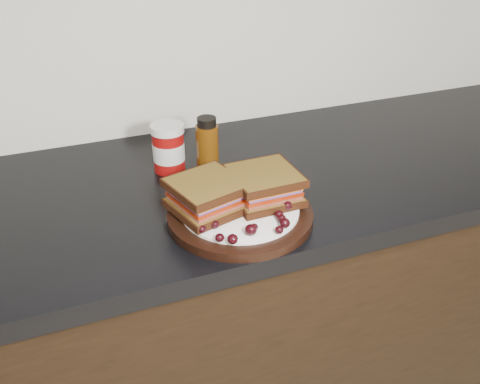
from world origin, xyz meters
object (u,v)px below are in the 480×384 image
object	(u,v)px
condiment_jar	(168,148)
oil_bottle	(207,147)
plate	(240,215)
sandwich_left	(207,195)

from	to	relation	value
condiment_jar	oil_bottle	world-z (taller)	oil_bottle
oil_bottle	condiment_jar	bearing A→B (deg)	142.92
plate	sandwich_left	bearing A→B (deg)	159.45
sandwich_left	condiment_jar	world-z (taller)	condiment_jar
plate	oil_bottle	size ratio (longest dim) A/B	2.06
sandwich_left	oil_bottle	world-z (taller)	oil_bottle
condiment_jar	oil_bottle	size ratio (longest dim) A/B	0.80
sandwich_left	oil_bottle	xyz separation A→B (m)	(0.06, 0.17, 0.01)
plate	oil_bottle	xyz separation A→B (m)	(-0.00, 0.19, 0.06)
sandwich_left	oil_bottle	distance (m)	0.18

